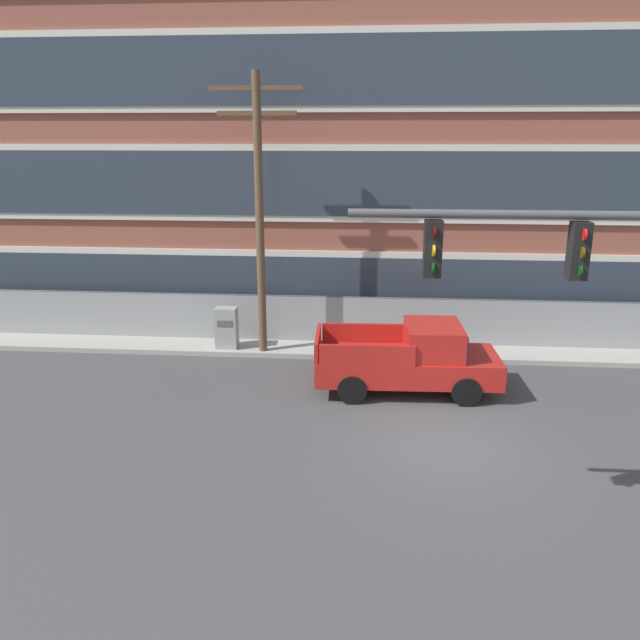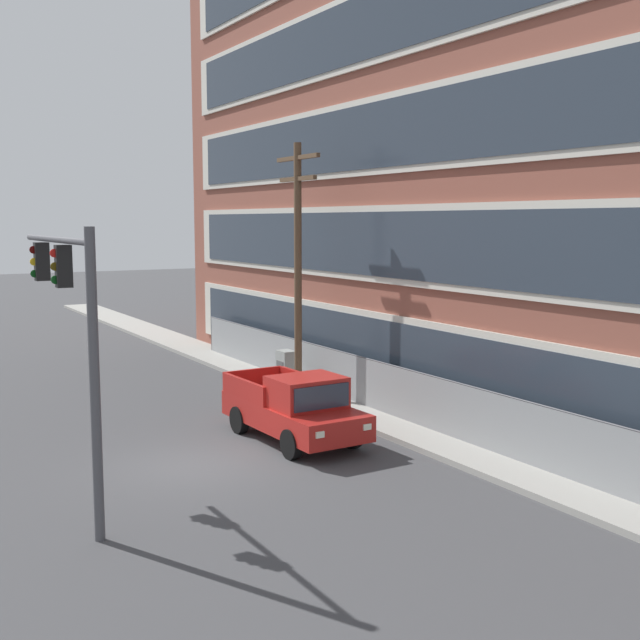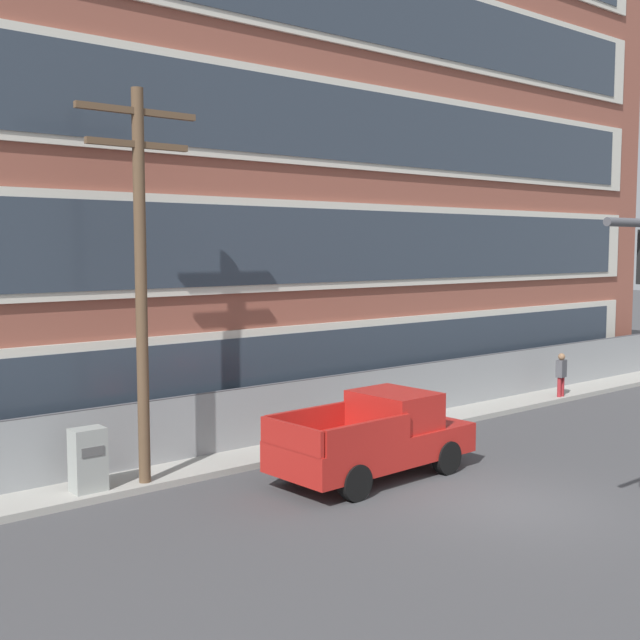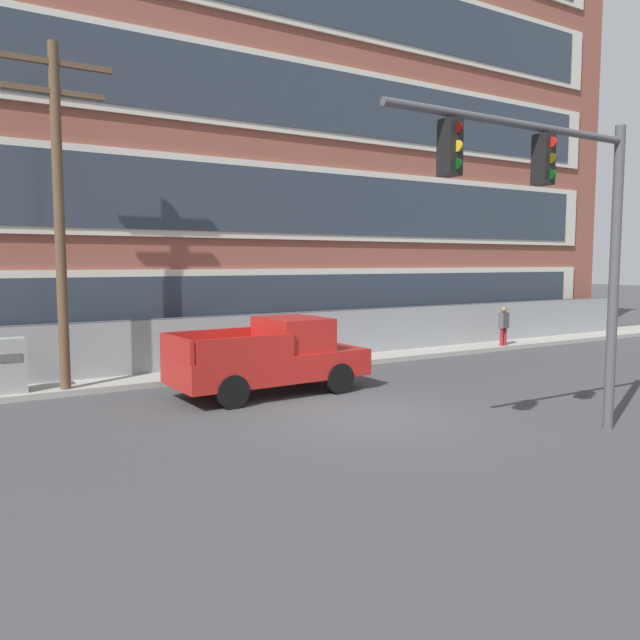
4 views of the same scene
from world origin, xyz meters
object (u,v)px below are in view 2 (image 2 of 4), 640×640
traffic_signal_mast (71,311)px  utility_pole_near_corner (298,258)px  pickup_truck_red (296,409)px  electrical_cabinet (286,371)px

traffic_signal_mast → utility_pole_near_corner: 11.76m
traffic_signal_mast → utility_pole_near_corner: bearing=127.9°
pickup_truck_red → electrical_cabinet: 6.51m
pickup_truck_red → electrical_cabinet: pickup_truck_red is taller
pickup_truck_red → utility_pole_near_corner: bearing=150.6°
utility_pole_near_corner → electrical_cabinet: utility_pole_near_corner is taller
utility_pole_near_corner → electrical_cabinet: bearing=171.8°
pickup_truck_red → electrical_cabinet: (-5.88, 2.79, -0.17)m
traffic_signal_mast → utility_pole_near_corner: utility_pole_near_corner is taller
traffic_signal_mast → utility_pole_near_corner: size_ratio=0.69×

